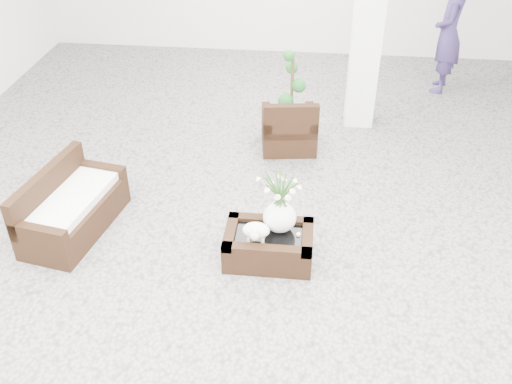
# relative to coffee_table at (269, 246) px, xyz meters

# --- Properties ---
(ground) EXTENTS (11.00, 11.00, 0.00)m
(ground) POSITION_rel_coffee_table_xyz_m (-0.16, 0.40, -0.16)
(ground) COLOR gray
(ground) RESTS_ON ground
(column) EXTENTS (0.40, 0.40, 3.50)m
(column) POSITION_rel_coffee_table_xyz_m (1.04, 3.20, 1.59)
(column) COLOR white
(column) RESTS_ON ground
(coffee_table) EXTENTS (0.90, 0.60, 0.31)m
(coffee_table) POSITION_rel_coffee_table_xyz_m (0.00, 0.00, 0.00)
(coffee_table) COLOR black
(coffee_table) RESTS_ON ground
(sheep_figurine) EXTENTS (0.28, 0.23, 0.21)m
(sheep_figurine) POSITION_rel_coffee_table_xyz_m (-0.12, -0.10, 0.26)
(sheep_figurine) COLOR white
(sheep_figurine) RESTS_ON coffee_table
(planter_narcissus) EXTENTS (0.44, 0.44, 0.80)m
(planter_narcissus) POSITION_rel_coffee_table_xyz_m (0.10, 0.10, 0.56)
(planter_narcissus) COLOR white
(planter_narcissus) RESTS_ON coffee_table
(tealight) EXTENTS (0.04, 0.04, 0.03)m
(tealight) POSITION_rel_coffee_table_xyz_m (0.30, 0.02, 0.17)
(tealight) COLOR white
(tealight) RESTS_ON coffee_table
(armchair) EXTENTS (0.80, 0.78, 0.76)m
(armchair) POSITION_rel_coffee_table_xyz_m (0.06, 2.35, 0.22)
(armchair) COLOR black
(armchair) RESTS_ON ground
(loveseat) EXTENTS (0.88, 1.43, 0.71)m
(loveseat) POSITION_rel_coffee_table_xyz_m (-2.17, 0.27, 0.20)
(loveseat) COLOR black
(loveseat) RESTS_ON ground
(topiary) EXTENTS (0.35, 0.35, 1.32)m
(topiary) POSITION_rel_coffee_table_xyz_m (0.08, 2.46, 0.51)
(topiary) COLOR #184B19
(topiary) RESTS_ON ground
(shopper) EXTENTS (0.59, 0.77, 1.87)m
(shopper) POSITION_rel_coffee_table_xyz_m (2.40, 4.49, 0.78)
(shopper) COLOR #362757
(shopper) RESTS_ON ground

